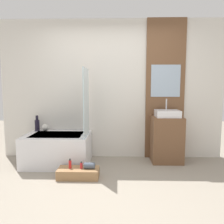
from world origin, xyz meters
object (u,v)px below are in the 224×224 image
(bottle_soap_primary, at_px, (70,164))
(vase_tall_dark, at_px, (37,125))
(sink, at_px, (167,113))
(bathtub, at_px, (58,149))
(wooden_step_bench, at_px, (78,173))
(bottle_soap_secondary, at_px, (81,165))
(vase_round_light, at_px, (45,128))

(bottle_soap_primary, bearing_deg, vase_tall_dark, 132.10)
(sink, bearing_deg, bathtub, -175.27)
(bathtub, xyz_separation_m, wooden_step_bench, (0.47, -0.59, -0.19))
(bottle_soap_primary, bearing_deg, bathtub, 120.35)
(bathtub, relative_size, bottle_soap_secondary, 10.81)
(sink, xyz_separation_m, bottle_soap_secondary, (-1.43, -0.76, -0.70))
(bathtub, distance_m, sink, 2.05)
(vase_tall_dark, bearing_deg, bottle_soap_primary, -47.90)
(bathtub, height_order, bottle_soap_primary, bathtub)
(vase_tall_dark, relative_size, bottle_soap_secondary, 2.83)
(wooden_step_bench, bearing_deg, bathtub, 128.38)
(sink, bearing_deg, wooden_step_bench, -152.86)
(bathtub, bearing_deg, vase_tall_dark, 146.72)
(bottle_soap_secondary, bearing_deg, wooden_step_bench, 180.00)
(bathtub, height_order, wooden_step_bench, bathtub)
(wooden_step_bench, bearing_deg, vase_round_light, 131.69)
(sink, distance_m, vase_tall_dark, 2.42)
(wooden_step_bench, height_order, vase_round_light, vase_round_light)
(vase_round_light, distance_m, bottle_soap_primary, 1.16)
(bathtub, height_order, sink, sink)
(vase_round_light, bearing_deg, bottle_soap_secondary, -46.67)
(bottle_soap_primary, relative_size, bottle_soap_secondary, 1.43)
(vase_tall_dark, height_order, bottle_soap_secondary, vase_tall_dark)
(wooden_step_bench, height_order, bottle_soap_secondary, bottle_soap_secondary)
(sink, xyz_separation_m, vase_tall_dark, (-2.41, 0.14, -0.24))
(wooden_step_bench, bearing_deg, bottle_soap_secondary, 0.00)
(bottle_soap_primary, bearing_deg, wooden_step_bench, 0.00)
(bathtub, bearing_deg, wooden_step_bench, -51.62)
(vase_tall_dark, height_order, vase_round_light, vase_tall_dark)
(wooden_step_bench, relative_size, vase_round_light, 4.65)
(vase_tall_dark, bearing_deg, bottle_soap_secondary, -42.51)
(bathtub, height_order, vase_tall_dark, vase_tall_dark)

